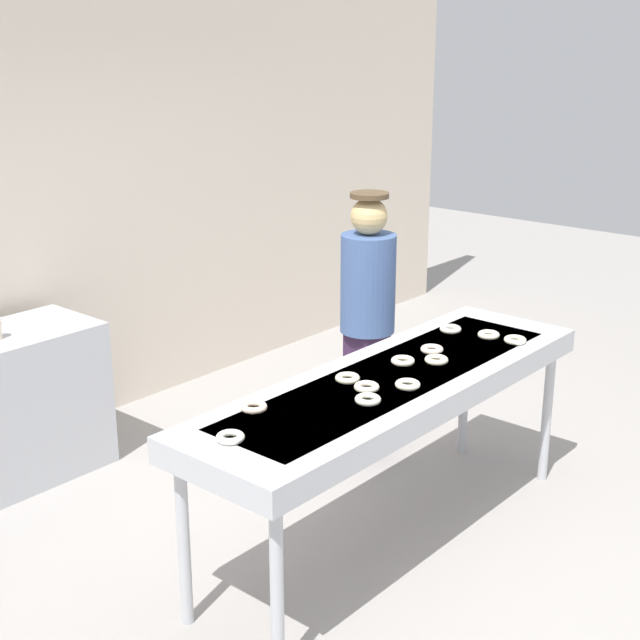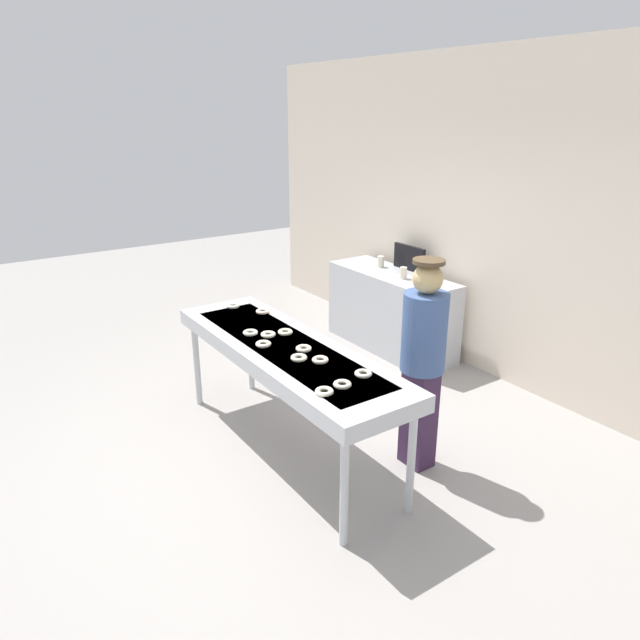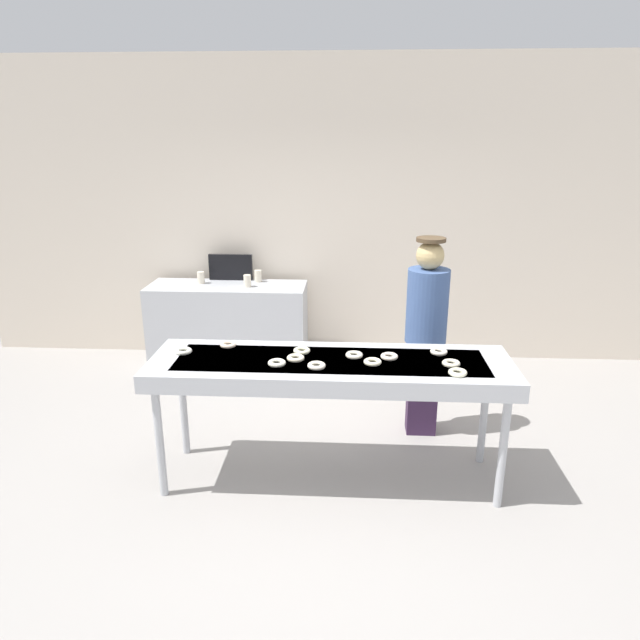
% 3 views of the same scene
% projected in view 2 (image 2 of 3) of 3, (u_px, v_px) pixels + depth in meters
% --- Properties ---
extents(ground_plane, '(16.00, 16.00, 0.00)m').
position_uv_depth(ground_plane, '(288.00, 449.00, 4.75)').
color(ground_plane, '#9E9993').
extents(back_wall, '(8.00, 0.12, 3.19)m').
position_uv_depth(back_wall, '(512.00, 223.00, 5.55)').
color(back_wall, beige).
rests_on(back_wall, ground).
extents(fryer_conveyor, '(2.48, 0.72, 0.92)m').
position_uv_depth(fryer_conveyor, '(286.00, 354.00, 4.45)').
color(fryer_conveyor, '#B7BABF').
rests_on(fryer_conveyor, ground).
extents(sugar_donut_0, '(0.12, 0.12, 0.03)m').
position_uv_depth(sugar_donut_0, '(263.00, 344.00, 4.41)').
color(sugar_donut_0, white).
rests_on(sugar_donut_0, fryer_conveyor).
extents(sugar_donut_1, '(0.16, 0.16, 0.03)m').
position_uv_depth(sugar_donut_1, '(320.00, 360.00, 4.14)').
color(sugar_donut_1, '#F6E3CB').
rests_on(sugar_donut_1, fryer_conveyor).
extents(sugar_donut_2, '(0.14, 0.14, 0.03)m').
position_uv_depth(sugar_donut_2, '(233.00, 306.00, 5.27)').
color(sugar_donut_2, white).
rests_on(sugar_donut_2, fryer_conveyor).
extents(sugar_donut_3, '(0.17, 0.17, 0.03)m').
position_uv_depth(sugar_donut_3, '(342.00, 384.00, 3.77)').
color(sugar_donut_3, '#EEE4C4').
rests_on(sugar_donut_3, fryer_conveyor).
extents(sugar_donut_4, '(0.12, 0.12, 0.03)m').
position_uv_depth(sugar_donut_4, '(324.00, 391.00, 3.68)').
color(sugar_donut_4, '#F4EEC8').
rests_on(sugar_donut_4, fryer_conveyor).
extents(sugar_donut_5, '(0.17, 0.17, 0.03)m').
position_uv_depth(sugar_donut_5, '(268.00, 334.00, 4.60)').
color(sugar_donut_5, '#FBF1CC').
rests_on(sugar_donut_5, fryer_conveyor).
extents(sugar_donut_6, '(0.16, 0.16, 0.03)m').
position_uv_depth(sugar_donut_6, '(304.00, 349.00, 4.33)').
color(sugar_donut_6, '#F7ECCE').
rests_on(sugar_donut_6, fryer_conveyor).
extents(sugar_donut_7, '(0.17, 0.17, 0.03)m').
position_uv_depth(sugar_donut_7, '(250.00, 333.00, 4.64)').
color(sugar_donut_7, white).
rests_on(sugar_donut_7, fryer_conveyor).
extents(sugar_donut_8, '(0.12, 0.12, 0.03)m').
position_uv_depth(sugar_donut_8, '(285.00, 332.00, 4.65)').
color(sugar_donut_8, '#F0ECC3').
rests_on(sugar_donut_8, fryer_conveyor).
extents(sugar_donut_9, '(0.13, 0.13, 0.03)m').
position_uv_depth(sugar_donut_9, '(263.00, 311.00, 5.12)').
color(sugar_donut_9, '#FEE2C2').
rests_on(sugar_donut_9, fryer_conveyor).
extents(sugar_donut_10, '(0.15, 0.15, 0.03)m').
position_uv_depth(sugar_donut_10, '(363.00, 374.00, 3.92)').
color(sugar_donut_10, white).
rests_on(sugar_donut_10, fryer_conveyor).
extents(sugar_donut_11, '(0.16, 0.16, 0.03)m').
position_uv_depth(sugar_donut_11, '(299.00, 358.00, 4.17)').
color(sugar_donut_11, '#FDF4CA').
rests_on(sugar_donut_11, fryer_conveyor).
extents(worker_baker, '(0.33, 0.33, 1.64)m').
position_uv_depth(worker_baker, '(423.00, 355.00, 4.25)').
color(worker_baker, '#341F3C').
rests_on(worker_baker, ground).
extents(prep_counter, '(1.65, 0.58, 0.89)m').
position_uv_depth(prep_counter, '(391.00, 311.00, 6.61)').
color(prep_counter, '#B7BABF').
rests_on(prep_counter, ground).
extents(paper_cup_0, '(0.08, 0.08, 0.13)m').
position_uv_depth(paper_cup_0, '(381.00, 262.00, 6.69)').
color(paper_cup_0, beige).
rests_on(paper_cup_0, prep_counter).
extents(paper_cup_1, '(0.08, 0.08, 0.13)m').
position_uv_depth(paper_cup_1, '(403.00, 273.00, 6.23)').
color(paper_cup_1, beige).
rests_on(paper_cup_1, prep_counter).
extents(paper_cup_2, '(0.08, 0.08, 0.13)m').
position_uv_depth(paper_cup_2, '(423.00, 271.00, 6.29)').
color(paper_cup_2, beige).
rests_on(paper_cup_2, prep_counter).
extents(menu_display, '(0.47, 0.04, 0.28)m').
position_uv_depth(menu_display, '(409.00, 258.00, 6.54)').
color(menu_display, black).
rests_on(menu_display, prep_counter).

